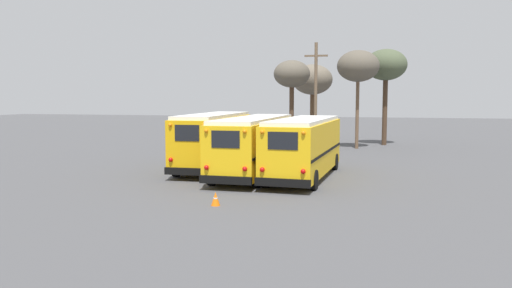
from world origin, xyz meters
TOP-DOWN VIEW (x-y plane):
  - ground_plane at (0.00, 0.00)m, footprint 160.00×160.00m
  - school_bus_0 at (-2.85, 0.87)m, footprint 2.72×9.61m
  - school_bus_1 at (-0.00, -0.53)m, footprint 2.59×10.85m
  - school_bus_2 at (2.85, -1.17)m, footprint 3.04×9.63m
  - utility_pole at (1.81, 11.75)m, footprint 1.80×0.25m
  - bare_tree_0 at (4.89, 14.82)m, footprint 3.44×3.44m
  - bare_tree_1 at (-0.54, 14.41)m, footprint 3.05×3.05m
  - bare_tree_2 at (0.66, 18.39)m, footprint 3.66×3.66m
  - bare_tree_3 at (7.13, 18.54)m, footprint 3.66×3.66m
  - traffic_cone at (0.47, -8.80)m, footprint 0.36×0.36m

SIDE VIEW (x-z plane):
  - ground_plane at x=0.00m, z-range 0.00..0.00m
  - traffic_cone at x=0.47m, z-range 0.00..0.55m
  - school_bus_2 at x=2.85m, z-range 0.13..3.29m
  - school_bus_1 at x=0.00m, z-range 0.14..3.31m
  - school_bus_0 at x=-2.85m, z-range 0.14..3.42m
  - utility_pole at x=1.81m, z-range 0.20..8.67m
  - bare_tree_2 at x=0.66m, z-range 2.18..9.41m
  - bare_tree_1 at x=-0.54m, z-range 2.40..9.75m
  - bare_tree_0 at x=4.89m, z-range 2.70..10.79m
  - bare_tree_3 at x=7.13m, z-range 2.74..11.22m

